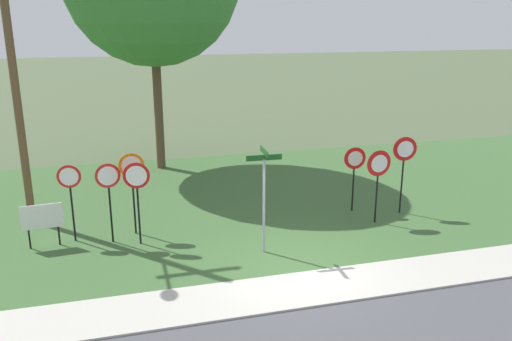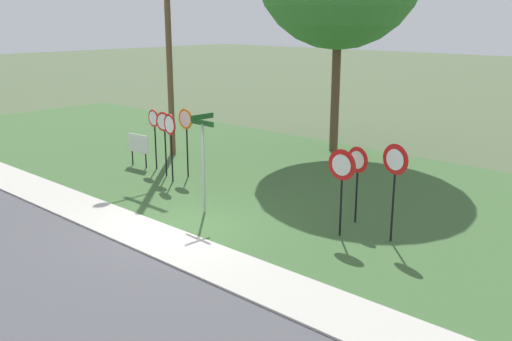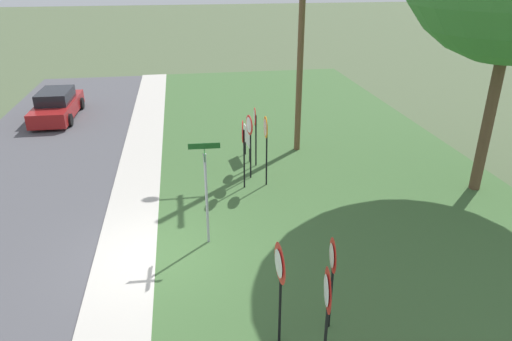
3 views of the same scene
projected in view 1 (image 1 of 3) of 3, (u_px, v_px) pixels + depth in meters
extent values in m
plane|color=#4C5B3D|center=(297.00, 274.00, 13.20)|extent=(160.00, 160.00, 0.00)
cube|color=#BCB7AD|center=(308.00, 289.00, 12.45)|extent=(44.00, 1.60, 0.06)
cube|color=#3D6033|center=(241.00, 198.00, 18.75)|extent=(44.00, 12.00, 0.04)
cylinder|color=black|center=(134.00, 199.00, 15.32)|extent=(0.06, 0.06, 2.16)
cylinder|color=orange|center=(131.00, 166.00, 14.99)|extent=(0.73, 0.05, 0.73)
cylinder|color=white|center=(131.00, 166.00, 14.98)|extent=(0.57, 0.03, 0.57)
cylinder|color=black|center=(139.00, 209.00, 14.63)|extent=(0.06, 0.06, 2.08)
cylinder|color=red|center=(136.00, 176.00, 14.32)|extent=(0.73, 0.14, 0.73)
cylinder|color=white|center=(136.00, 176.00, 14.30)|extent=(0.57, 0.09, 0.57)
cylinder|color=black|center=(110.00, 208.00, 14.75)|extent=(0.06, 0.06, 2.04)
cylinder|color=red|center=(108.00, 176.00, 14.44)|extent=(0.69, 0.13, 0.69)
cylinder|color=white|center=(108.00, 176.00, 14.43)|extent=(0.54, 0.09, 0.54)
cylinder|color=black|center=(72.00, 208.00, 14.83)|extent=(0.06, 0.06, 1.99)
cylinder|color=red|center=(69.00, 177.00, 14.52)|extent=(0.66, 0.08, 0.66)
cylinder|color=white|center=(69.00, 177.00, 14.51)|extent=(0.51, 0.05, 0.51)
cylinder|color=black|center=(353.00, 184.00, 17.20)|extent=(0.06, 0.06, 1.88)
cone|color=red|center=(355.00, 158.00, 16.91)|extent=(0.72, 0.13, 0.72)
cone|color=silver|center=(355.00, 159.00, 16.90)|extent=(0.49, 0.08, 0.49)
cylinder|color=black|center=(402.00, 180.00, 16.98)|extent=(0.06, 0.06, 2.24)
cone|color=red|center=(405.00, 149.00, 16.65)|extent=(0.78, 0.15, 0.78)
cone|color=white|center=(406.00, 149.00, 16.63)|extent=(0.53, 0.10, 0.53)
cylinder|color=black|center=(377.00, 192.00, 16.20)|extent=(0.06, 0.06, 2.00)
cone|color=red|center=(379.00, 163.00, 15.90)|extent=(0.82, 0.07, 0.81)
cone|color=silver|center=(380.00, 164.00, 15.88)|extent=(0.55, 0.04, 0.55)
cylinder|color=#9EA0A8|center=(264.00, 207.00, 14.03)|extent=(0.07, 0.07, 2.60)
cylinder|color=#9EA0A8|center=(264.00, 160.00, 13.66)|extent=(0.09, 0.09, 0.03)
cube|color=#19511E|center=(264.00, 158.00, 13.64)|extent=(0.96, 0.06, 0.15)
cube|color=#19511E|center=(264.00, 151.00, 13.60)|extent=(0.05, 0.82, 0.15)
cylinder|color=brown|center=(13.00, 71.00, 15.24)|extent=(0.24, 0.24, 9.34)
cylinder|color=black|center=(30.00, 239.00, 14.51)|extent=(0.05, 0.05, 0.55)
cylinder|color=black|center=(59.00, 236.00, 14.76)|extent=(0.05, 0.05, 0.55)
cube|color=white|center=(42.00, 217.00, 14.46)|extent=(1.10, 0.12, 0.70)
cylinder|color=brown|center=(158.00, 98.00, 21.62)|extent=(0.36, 0.36, 5.97)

